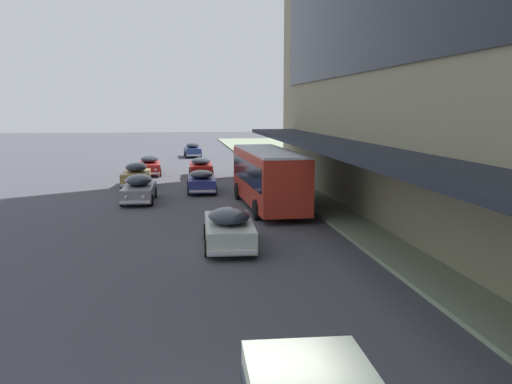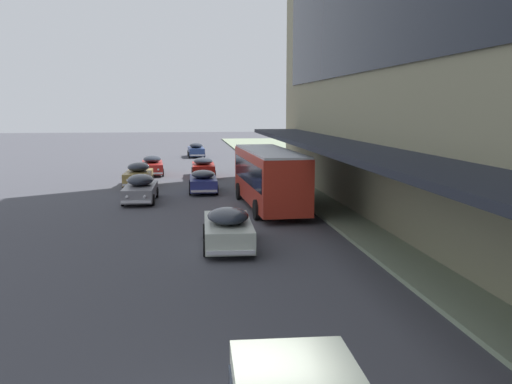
% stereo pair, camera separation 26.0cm
% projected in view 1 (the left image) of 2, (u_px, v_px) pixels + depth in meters
% --- Properties ---
extents(transit_bus_kerbside_front, '(2.94, 9.79, 3.19)m').
position_uv_depth(transit_bus_kerbside_front, '(268.00, 175.00, 30.80)').
color(transit_bus_kerbside_front, red).
rests_on(transit_bus_kerbside_front, ground).
extents(sedan_second_mid, '(1.88, 4.57, 1.54)m').
position_uv_depth(sedan_second_mid, '(201.00, 167.00, 44.98)').
color(sedan_second_mid, '#A71811').
rests_on(sedan_second_mid, ground).
extents(sedan_lead_near, '(1.88, 4.37, 1.45)m').
position_uv_depth(sedan_lead_near, '(201.00, 181.00, 36.88)').
color(sedan_lead_near, navy).
rests_on(sedan_lead_near, ground).
extents(sedan_trailing_mid, '(1.96, 4.82, 1.58)m').
position_uv_depth(sedan_trailing_mid, '(139.00, 189.00, 33.20)').
color(sedan_trailing_mid, gray).
rests_on(sedan_trailing_mid, ground).
extents(sedan_oncoming_front, '(1.96, 4.40, 1.65)m').
position_uv_depth(sedan_oncoming_front, '(136.00, 175.00, 39.74)').
color(sedan_oncoming_front, olive).
rests_on(sedan_oncoming_front, ground).
extents(sedan_trailing_near, '(1.89, 4.58, 1.57)m').
position_uv_depth(sedan_trailing_near, '(193.00, 150.00, 63.09)').
color(sedan_trailing_near, navy).
rests_on(sedan_trailing_near, ground).
extents(sedan_far_back, '(1.96, 4.96, 1.55)m').
position_uv_depth(sedan_far_back, '(150.00, 165.00, 46.55)').
color(sedan_far_back, '#A4201C').
rests_on(sedan_far_back, ground).
extents(sedan_oncoming_rear, '(2.08, 4.93, 1.57)m').
position_uv_depth(sedan_oncoming_rear, '(229.00, 228.00, 22.37)').
color(sedan_oncoming_rear, beige).
rests_on(sedan_oncoming_rear, ground).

